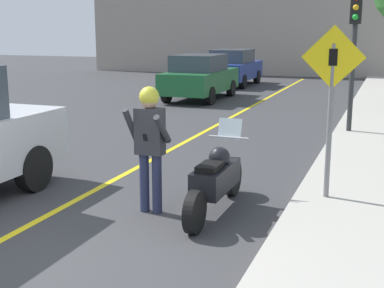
% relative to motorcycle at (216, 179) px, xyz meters
% --- Properties ---
extents(ground_plane, '(80.00, 80.00, 0.00)m').
position_rel_motorcycle_xyz_m(ground_plane, '(-1.60, -2.29, -0.49)').
color(ground_plane, '#38383A').
extents(road_center_line, '(0.12, 36.00, 0.01)m').
position_rel_motorcycle_xyz_m(road_center_line, '(-2.20, 3.71, -0.49)').
color(road_center_line, yellow).
rests_on(road_center_line, ground).
extents(building_backdrop, '(28.00, 1.20, 8.03)m').
position_rel_motorcycle_xyz_m(building_backdrop, '(-1.60, 23.71, 3.52)').
color(building_backdrop, gray).
rests_on(building_backdrop, ground).
extents(motorcycle, '(0.62, 2.32, 1.27)m').
position_rel_motorcycle_xyz_m(motorcycle, '(0.00, 0.00, 0.00)').
color(motorcycle, black).
rests_on(motorcycle, ground).
extents(person_biker, '(0.59, 0.49, 1.83)m').
position_rel_motorcycle_xyz_m(person_biker, '(-0.88, -0.34, 0.65)').
color(person_biker, '#282D4C').
rests_on(person_biker, ground).
extents(crossing_sign, '(0.91, 0.08, 2.53)m').
position_rel_motorcycle_xyz_m(crossing_sign, '(1.46, 0.85, 1.17)').
color(crossing_sign, slate).
rests_on(crossing_sign, sidewalk_curb).
extents(traffic_light, '(0.26, 0.30, 3.35)m').
position_rel_motorcycle_xyz_m(traffic_light, '(1.34, 6.48, 1.99)').
color(traffic_light, '#2D2D30').
rests_on(traffic_light, sidewalk_curb).
extents(parked_car_green, '(1.88, 4.20, 1.68)m').
position_rel_motorcycle_xyz_m(parked_car_green, '(-4.51, 11.86, 0.36)').
color(parked_car_green, black).
rests_on(parked_car_green, ground).
extents(parked_car_blue, '(1.88, 4.20, 1.68)m').
position_rel_motorcycle_xyz_m(parked_car_blue, '(-4.77, 17.18, 0.36)').
color(parked_car_blue, black).
rests_on(parked_car_blue, ground).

